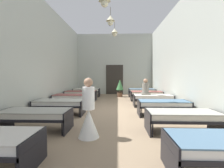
# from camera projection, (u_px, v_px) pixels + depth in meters

# --- Properties ---
(ground_plane) EXTENTS (6.72, 12.76, 0.10)m
(ground_plane) POSITION_uv_depth(u_px,v_px,m) (112.00, 111.00, 7.00)
(ground_plane) COLOR #8C755B
(room_shell) EXTENTS (6.52, 12.36, 4.93)m
(room_shell) POSITION_uv_depth(u_px,v_px,m) (113.00, 57.00, 8.18)
(room_shell) COLOR #B2B7AD
(room_shell) RESTS_ON ground
(bed_left_row_1) EXTENTS (1.90, 0.84, 0.57)m
(bed_left_row_1) POSITION_uv_depth(u_px,v_px,m) (36.00, 115.00, 4.36)
(bed_left_row_1) COLOR black
(bed_left_row_1) RESTS_ON ground
(bed_right_row_1) EXTENTS (1.90, 0.84, 0.57)m
(bed_right_row_1) POSITION_uv_depth(u_px,v_px,m) (183.00, 116.00, 4.21)
(bed_right_row_1) COLOR black
(bed_right_row_1) RESTS_ON ground
(bed_left_row_2) EXTENTS (1.90, 0.84, 0.57)m
(bed_left_row_2) POSITION_uv_depth(u_px,v_px,m) (59.00, 103.00, 6.15)
(bed_left_row_2) COLOR black
(bed_left_row_2) RESTS_ON ground
(bed_right_row_2) EXTENTS (1.90, 0.84, 0.57)m
(bed_right_row_2) POSITION_uv_depth(u_px,v_px,m) (163.00, 104.00, 6.00)
(bed_right_row_2) COLOR black
(bed_right_row_2) RESTS_ON ground
(bed_left_row_3) EXTENTS (1.90, 0.84, 0.57)m
(bed_left_row_3) POSITION_uv_depth(u_px,v_px,m) (73.00, 97.00, 7.94)
(bed_left_row_3) COLOR black
(bed_left_row_3) RESTS_ON ground
(bed_right_row_3) EXTENTS (1.90, 0.84, 0.57)m
(bed_right_row_3) POSITION_uv_depth(u_px,v_px,m) (153.00, 98.00, 7.79)
(bed_right_row_3) COLOR black
(bed_right_row_3) RESTS_ON ground
(bed_left_row_4) EXTENTS (1.90, 0.84, 0.57)m
(bed_left_row_4) POSITION_uv_depth(u_px,v_px,m) (81.00, 93.00, 9.73)
(bed_left_row_4) COLOR black
(bed_left_row_4) RESTS_ON ground
(bed_right_row_4) EXTENTS (1.90, 0.84, 0.57)m
(bed_right_row_4) POSITION_uv_depth(u_px,v_px,m) (146.00, 93.00, 9.58)
(bed_right_row_4) COLOR black
(bed_right_row_4) RESTS_ON ground
(bed_left_row_5) EXTENTS (1.90, 0.84, 0.57)m
(bed_left_row_5) POSITION_uv_depth(u_px,v_px,m) (87.00, 90.00, 11.52)
(bed_left_row_5) COLOR black
(bed_left_row_5) RESTS_ON ground
(bed_right_row_5) EXTENTS (1.90, 0.84, 0.57)m
(bed_right_row_5) POSITION_uv_depth(u_px,v_px,m) (142.00, 91.00, 11.37)
(bed_right_row_5) COLOR black
(bed_right_row_5) RESTS_ON ground
(nurse_near_aisle) EXTENTS (0.52, 0.52, 1.49)m
(nurse_near_aisle) POSITION_uv_depth(u_px,v_px,m) (89.00, 116.00, 3.87)
(nurse_near_aisle) COLOR white
(nurse_near_aisle) RESTS_ON ground
(patient_seated_primary) EXTENTS (0.44, 0.44, 0.80)m
(patient_seated_primary) POSITION_uv_depth(u_px,v_px,m) (145.00, 89.00, 7.88)
(patient_seated_primary) COLOR slate
(patient_seated_primary) RESTS_ON bed_right_row_3
(potted_plant) EXTENTS (0.53, 0.53, 1.24)m
(potted_plant) POSITION_uv_depth(u_px,v_px,m) (120.00, 86.00, 11.30)
(potted_plant) COLOR brown
(potted_plant) RESTS_ON ground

